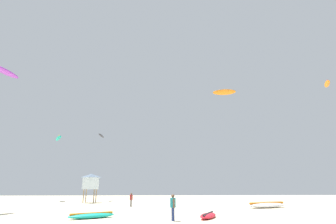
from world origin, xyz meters
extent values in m
cylinder|color=navy|center=(-0.09, 6.75, 0.43)|extent=(0.16, 0.16, 0.87)
cylinder|color=navy|center=(-0.06, 6.56, 0.43)|extent=(0.16, 0.16, 0.87)
cylinder|color=teal|center=(-0.07, 6.66, 1.19)|extent=(0.40, 0.40, 0.65)
cylinder|color=brown|center=(-0.12, 6.89, 1.17)|extent=(0.12, 0.12, 0.60)
cylinder|color=brown|center=(-0.03, 6.43, 1.17)|extent=(0.12, 0.12, 0.60)
sphere|color=brown|center=(-0.07, 6.66, 1.64)|extent=(0.24, 0.24, 0.24)
cylinder|color=#2D2D33|center=(-4.05, 19.93, 0.38)|extent=(0.14, 0.14, 0.77)
cylinder|color=#2D2D33|center=(-4.09, 20.10, 0.38)|extent=(0.14, 0.14, 0.77)
cylinder|color=#B21E23|center=(-4.07, 20.01, 1.05)|extent=(0.35, 0.35, 0.58)
cylinder|color=brown|center=(-4.03, 19.81, 1.03)|extent=(0.10, 0.10, 0.53)
cylinder|color=brown|center=(-4.11, 20.22, 1.03)|extent=(0.10, 0.10, 0.53)
sphere|color=brown|center=(-4.07, 20.01, 1.45)|extent=(0.21, 0.21, 0.21)
ellipsoid|color=white|center=(11.24, 17.33, 0.28)|extent=(5.32, 3.13, 0.58)
cylinder|color=orange|center=(11.24, 17.33, 0.51)|extent=(4.52, 1.83, 0.23)
ellipsoid|color=red|center=(2.70, 8.14, 0.18)|extent=(2.25, 3.43, 0.41)
cylinder|color=#2D2D33|center=(2.70, 8.14, 0.33)|extent=(1.40, 2.85, 0.15)
ellipsoid|color=#19B29E|center=(-6.04, 8.45, 0.20)|extent=(3.54, 2.77, 0.42)
cylinder|color=orange|center=(-6.04, 8.45, 0.36)|extent=(2.84, 1.90, 0.16)
cylinder|color=#8C704C|center=(-10.07, 28.96, 0.95)|extent=(0.14, 0.14, 1.90)
cylinder|color=#8C704C|center=(-10.07, 27.46, 0.95)|extent=(0.14, 0.14, 1.90)
cylinder|color=#8C704C|center=(-11.57, 28.96, 0.95)|extent=(0.14, 0.14, 1.90)
cylinder|color=#8C704C|center=(-11.57, 27.46, 0.95)|extent=(0.14, 0.14, 1.90)
cube|color=silver|center=(-10.82, 28.21, 2.75)|extent=(2.00, 2.00, 1.70)
pyramid|color=slate|center=(-10.82, 28.21, 3.87)|extent=(2.30, 2.30, 0.55)
ellipsoid|color=orange|center=(12.33, 34.82, 20.29)|extent=(4.64, 2.07, 1.15)
cylinder|color=yellow|center=(12.33, 34.82, 20.49)|extent=(4.09, 0.97, 0.20)
ellipsoid|color=orange|center=(21.27, 17.93, 15.32)|extent=(2.10, 2.61, 0.55)
cylinder|color=#E5598C|center=(21.27, 17.93, 15.44)|extent=(1.44, 2.07, 0.12)
ellipsoid|color=#19B29E|center=(-18.34, 33.65, 10.53)|extent=(2.32, 3.93, 0.97)
cylinder|color=yellow|center=(-18.34, 33.65, 10.70)|extent=(1.38, 3.34, 0.17)
ellipsoid|color=#2D2D33|center=(-11.16, 34.90, 11.29)|extent=(0.92, 3.20, 0.77)
ellipsoid|color=purple|center=(-18.16, 14.45, 14.54)|extent=(2.29, 4.36, 0.44)
camera|label=1|loc=(-1.49, -12.53, 2.29)|focal=27.62mm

